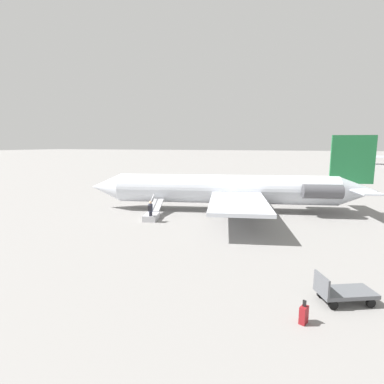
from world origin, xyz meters
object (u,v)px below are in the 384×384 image
(passenger, at_px, (150,210))
(luggage_cart, at_px, (343,292))
(airplane_main, at_px, (235,189))
(suitcase, at_px, (304,315))
(boarding_stairs, at_px, (152,214))

(passenger, distance_m, luggage_cart, 15.84)
(passenger, bearing_deg, luggage_cart, -136.91)
(airplane_main, relative_size, luggage_cart, 10.98)
(airplane_main, distance_m, passenger, 8.64)
(passenger, bearing_deg, airplane_main, -54.30)
(luggage_cart, relative_size, suitcase, 2.79)
(airplane_main, bearing_deg, suitcase, 96.12)
(boarding_stairs, distance_m, luggage_cart, 16.74)
(passenger, xyz_separation_m, luggage_cart, (-13.09, 8.91, -0.54))
(boarding_stairs, distance_m, suitcase, 16.91)
(passenger, height_order, suitcase, passenger)
(boarding_stairs, relative_size, luggage_cart, 1.68)
(boarding_stairs, height_order, luggage_cart, boarding_stairs)
(passenger, xyz_separation_m, suitcase, (-11.58, 10.92, -0.67))
(airplane_main, height_order, luggage_cart, airplane_main)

